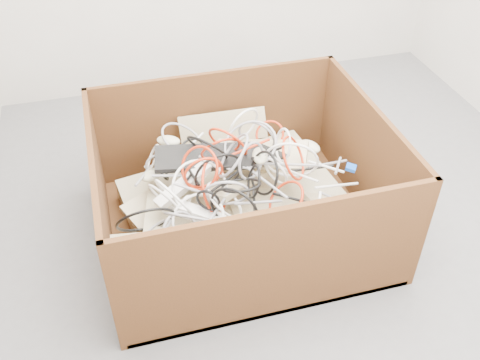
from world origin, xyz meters
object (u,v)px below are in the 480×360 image
object	(u,v)px
power_strip_right	(212,219)
vga_plug	(351,168)
cardboard_box	(237,208)
power_strip_left	(183,185)

from	to	relation	value
power_strip_right	vga_plug	world-z (taller)	power_strip_right
power_strip_right	vga_plug	bearing A→B (deg)	41.95
vga_plug	cardboard_box	bearing A→B (deg)	-159.24
vga_plug	power_strip_right	bearing A→B (deg)	-136.24
vga_plug	power_strip_left	bearing A→B (deg)	-153.00
cardboard_box	vga_plug	distance (m)	0.56
cardboard_box	power_strip_left	size ratio (longest dim) A/B	4.36
power_strip_right	cardboard_box	bearing A→B (deg)	85.18
power_strip_left	cardboard_box	bearing A→B (deg)	-19.93
cardboard_box	power_strip_left	xyz separation A→B (m)	(-0.25, -0.03, 0.22)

